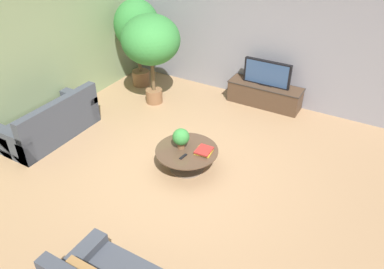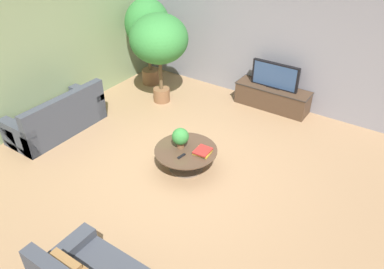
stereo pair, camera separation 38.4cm
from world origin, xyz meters
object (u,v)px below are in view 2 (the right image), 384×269
(couch_by_wall, at_px, (58,118))
(potted_palm_corner, at_px, (159,40))
(coffee_table, at_px, (186,155))
(potted_palm_tall, at_px, (148,27))
(media_console, at_px, (272,97))
(television, at_px, (275,76))
(potted_plant_tabletop, at_px, (180,137))

(couch_by_wall, xyz_separation_m, potted_palm_corner, (0.88, 2.11, 1.11))
(coffee_table, bearing_deg, potted_palm_tall, 139.24)
(media_console, distance_m, potted_palm_corner, 2.68)
(television, distance_m, couch_by_wall, 4.45)
(coffee_table, xyz_separation_m, couch_by_wall, (-2.72, -0.43, 0.02))
(media_console, bearing_deg, couch_by_wall, -133.44)
(coffee_table, distance_m, potted_plant_tabletop, 0.34)
(coffee_table, relative_size, couch_by_wall, 0.57)
(potted_palm_corner, bearing_deg, coffee_table, -42.48)
(television, distance_m, potted_palm_tall, 3.06)
(media_console, distance_m, television, 0.49)
(couch_by_wall, bearing_deg, coffee_table, 98.95)
(television, distance_m, potted_palm_corner, 2.51)
(television, height_order, potted_plant_tabletop, television)
(potted_palm_tall, bearing_deg, potted_palm_corner, -36.39)
(couch_by_wall, xyz_separation_m, potted_plant_tabletop, (2.61, 0.44, 0.30))
(potted_palm_corner, bearing_deg, couch_by_wall, -112.71)
(television, height_order, coffee_table, television)
(television, height_order, couch_by_wall, television)
(media_console, height_order, coffee_table, media_console)
(couch_by_wall, bearing_deg, television, 136.55)
(television, relative_size, couch_by_wall, 0.55)
(coffee_table, xyz_separation_m, potted_palm_tall, (-2.63, 2.26, 1.12))
(coffee_table, relative_size, potted_palm_tall, 0.52)
(television, distance_m, potted_plant_tabletop, 2.81)
(coffee_table, height_order, potted_palm_tall, potted_palm_tall)
(couch_by_wall, height_order, potted_palm_corner, potted_palm_corner)
(potted_plant_tabletop, bearing_deg, couch_by_wall, -170.40)
(potted_plant_tabletop, bearing_deg, potted_palm_corner, 135.87)
(television, relative_size, potted_plant_tabletop, 2.85)
(coffee_table, bearing_deg, potted_palm_corner, 137.52)
(couch_by_wall, bearing_deg, media_console, 136.56)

